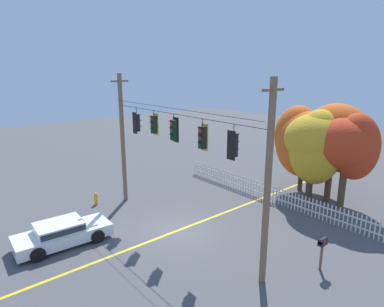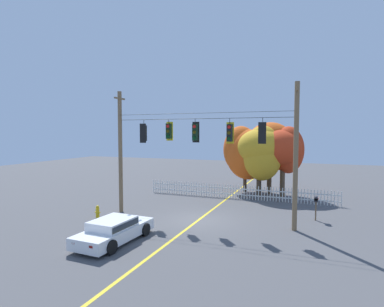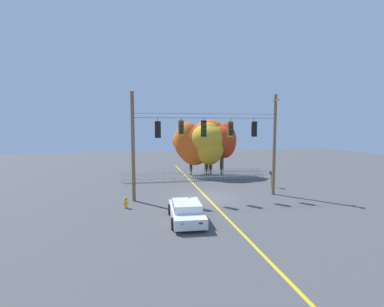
{
  "view_description": "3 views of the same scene",
  "coord_description": "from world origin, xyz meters",
  "px_view_note": "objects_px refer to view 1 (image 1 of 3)",
  "views": [
    {
      "loc": [
        12.42,
        -9.44,
        8.12
      ],
      "look_at": [
        -0.05,
        1.01,
        3.96
      ],
      "focal_mm": 30.91,
      "sensor_mm": 36.0,
      "label": 1
    },
    {
      "loc": [
        6.34,
        -17.34,
        5.21
      ],
      "look_at": [
        -0.64,
        0.55,
        3.95
      ],
      "focal_mm": 29.31,
      "sensor_mm": 36.0,
      "label": 2
    },
    {
      "loc": [
        -5.19,
        -21.0,
        5.5
      ],
      "look_at": [
        -1.08,
        0.39,
        3.37
      ],
      "focal_mm": 26.94,
      "sensor_mm": 36.0,
      "label": 3
    }
  ],
  "objects_px": {
    "autumn_maple_near_fence": "(303,139)",
    "traffic_signal_northbound_primary": "(154,124)",
    "roadside_mailbox": "(323,244)",
    "traffic_signal_northbound_secondary": "(233,145)",
    "traffic_signal_westbound_side": "(137,123)",
    "traffic_signal_eastbound_side": "(203,137)",
    "autumn_oak_far_east": "(338,139)",
    "autumn_maple_far_west": "(348,145)",
    "traffic_signal_southbound_primary": "(174,130)",
    "fire_hydrant": "(96,199)",
    "parked_car": "(62,233)",
    "autumn_maple_mid": "(317,143)"
  },
  "relations": [
    {
      "from": "traffic_signal_northbound_primary",
      "to": "traffic_signal_southbound_primary",
      "type": "bearing_deg",
      "value": 0.02
    },
    {
      "from": "traffic_signal_eastbound_side",
      "to": "autumn_oak_far_east",
      "type": "height_order",
      "value": "autumn_oak_far_east"
    },
    {
      "from": "roadside_mailbox",
      "to": "traffic_signal_northbound_secondary",
      "type": "bearing_deg",
      "value": -138.77
    },
    {
      "from": "autumn_maple_mid",
      "to": "fire_hydrant",
      "type": "xyz_separation_m",
      "value": [
        -8.33,
        -10.7,
        -3.39
      ]
    },
    {
      "from": "fire_hydrant",
      "to": "parked_car",
      "type": "bearing_deg",
      "value": -42.82
    },
    {
      "from": "traffic_signal_northbound_primary",
      "to": "autumn_maple_near_fence",
      "type": "xyz_separation_m",
      "value": [
        2.67,
        10.01,
        -1.71
      ]
    },
    {
      "from": "traffic_signal_westbound_side",
      "to": "traffic_signal_southbound_primary",
      "type": "distance_m",
      "value": 3.46
    },
    {
      "from": "fire_hydrant",
      "to": "traffic_signal_southbound_primary",
      "type": "bearing_deg",
      "value": 17.04
    },
    {
      "from": "traffic_signal_southbound_primary",
      "to": "autumn_maple_mid",
      "type": "height_order",
      "value": "traffic_signal_southbound_primary"
    },
    {
      "from": "autumn_maple_near_fence",
      "to": "traffic_signal_northbound_primary",
      "type": "bearing_deg",
      "value": -104.94
    },
    {
      "from": "traffic_signal_southbound_primary",
      "to": "autumn_maple_far_west",
      "type": "relative_size",
      "value": 0.24
    },
    {
      "from": "traffic_signal_northbound_primary",
      "to": "parked_car",
      "type": "height_order",
      "value": "traffic_signal_northbound_primary"
    },
    {
      "from": "traffic_signal_southbound_primary",
      "to": "autumn_maple_near_fence",
      "type": "height_order",
      "value": "traffic_signal_southbound_primary"
    },
    {
      "from": "traffic_signal_northbound_primary",
      "to": "traffic_signal_northbound_secondary",
      "type": "relative_size",
      "value": 0.92
    },
    {
      "from": "traffic_signal_westbound_side",
      "to": "traffic_signal_eastbound_side",
      "type": "bearing_deg",
      "value": 0.2
    },
    {
      "from": "traffic_signal_westbound_side",
      "to": "autumn_maple_near_fence",
      "type": "distance_m",
      "value": 11.07
    },
    {
      "from": "autumn_oak_far_east",
      "to": "traffic_signal_eastbound_side",
      "type": "bearing_deg",
      "value": -96.6
    },
    {
      "from": "autumn_maple_near_fence",
      "to": "autumn_oak_far_east",
      "type": "bearing_deg",
      "value": 0.05
    },
    {
      "from": "traffic_signal_northbound_primary",
      "to": "autumn_maple_mid",
      "type": "relative_size",
      "value": 0.22
    },
    {
      "from": "traffic_signal_northbound_primary",
      "to": "traffic_signal_northbound_secondary",
      "type": "xyz_separation_m",
      "value": [
        5.66,
        -0.02,
        -0.11
      ]
    },
    {
      "from": "autumn_oak_far_east",
      "to": "autumn_maple_far_west",
      "type": "height_order",
      "value": "autumn_oak_far_east"
    },
    {
      "from": "autumn_oak_far_east",
      "to": "roadside_mailbox",
      "type": "bearing_deg",
      "value": -65.08
    },
    {
      "from": "traffic_signal_southbound_primary",
      "to": "autumn_oak_far_east",
      "type": "height_order",
      "value": "autumn_oak_far_east"
    },
    {
      "from": "traffic_signal_westbound_side",
      "to": "traffic_signal_northbound_secondary",
      "type": "distance_m",
      "value": 7.4
    },
    {
      "from": "autumn_oak_far_east",
      "to": "roadside_mailbox",
      "type": "height_order",
      "value": "autumn_oak_far_east"
    },
    {
      "from": "traffic_signal_northbound_primary",
      "to": "traffic_signal_southbound_primary",
      "type": "xyz_separation_m",
      "value": [
        1.72,
        0.0,
        -0.06
      ]
    },
    {
      "from": "autumn_maple_near_fence",
      "to": "roadside_mailbox",
      "type": "relative_size",
      "value": 4.02
    },
    {
      "from": "autumn_oak_far_east",
      "to": "autumn_maple_far_west",
      "type": "relative_size",
      "value": 1.06
    },
    {
      "from": "parked_car",
      "to": "roadside_mailbox",
      "type": "bearing_deg",
      "value": 39.85
    },
    {
      "from": "traffic_signal_northbound_secondary",
      "to": "roadside_mailbox",
      "type": "height_order",
      "value": "traffic_signal_northbound_secondary"
    },
    {
      "from": "traffic_signal_southbound_primary",
      "to": "autumn_oak_far_east",
      "type": "relative_size",
      "value": 0.23
    },
    {
      "from": "traffic_signal_northbound_primary",
      "to": "fire_hydrant",
      "type": "distance_m",
      "value": 6.63
    },
    {
      "from": "traffic_signal_eastbound_side",
      "to": "parked_car",
      "type": "bearing_deg",
      "value": -130.55
    },
    {
      "from": "traffic_signal_westbound_side",
      "to": "traffic_signal_southbound_primary",
      "type": "bearing_deg",
      "value": 0.32
    },
    {
      "from": "traffic_signal_southbound_primary",
      "to": "autumn_maple_near_fence",
      "type": "relative_size",
      "value": 0.24
    },
    {
      "from": "traffic_signal_southbound_primary",
      "to": "autumn_maple_far_west",
      "type": "distance_m",
      "value": 10.31
    },
    {
      "from": "traffic_signal_eastbound_side",
      "to": "autumn_maple_far_west",
      "type": "bearing_deg",
      "value": 77.01
    },
    {
      "from": "traffic_signal_southbound_primary",
      "to": "parked_car",
      "type": "distance_m",
      "value": 7.22
    },
    {
      "from": "autumn_maple_mid",
      "to": "autumn_oak_far_east",
      "type": "height_order",
      "value": "autumn_oak_far_east"
    },
    {
      "from": "autumn_maple_far_west",
      "to": "parked_car",
      "type": "xyz_separation_m",
      "value": [
        -6.46,
        -14.35,
        -3.29
      ]
    },
    {
      "from": "traffic_signal_westbound_side",
      "to": "fire_hydrant",
      "type": "xyz_separation_m",
      "value": [
        -2.31,
        -1.75,
        -4.83
      ]
    },
    {
      "from": "traffic_signal_northbound_primary",
      "to": "roadside_mailbox",
      "type": "height_order",
      "value": "traffic_signal_northbound_primary"
    },
    {
      "from": "traffic_signal_northbound_primary",
      "to": "traffic_signal_southbound_primary",
      "type": "relative_size",
      "value": 0.93
    },
    {
      "from": "traffic_signal_northbound_primary",
      "to": "roadside_mailbox",
      "type": "distance_m",
      "value": 9.76
    },
    {
      "from": "traffic_signal_westbound_side",
      "to": "traffic_signal_northbound_secondary",
      "type": "height_order",
      "value": "same"
    },
    {
      "from": "parked_car",
      "to": "traffic_signal_eastbound_side",
      "type": "bearing_deg",
      "value": 49.45
    },
    {
      "from": "traffic_signal_northbound_secondary",
      "to": "autumn_oak_far_east",
      "type": "height_order",
      "value": "autumn_oak_far_east"
    },
    {
      "from": "traffic_signal_northbound_secondary",
      "to": "autumn_maple_far_west",
      "type": "distance_m",
      "value": 9.42
    },
    {
      "from": "traffic_signal_westbound_side",
      "to": "traffic_signal_northbound_secondary",
      "type": "xyz_separation_m",
      "value": [
        7.4,
        0.0,
        0.02
      ]
    },
    {
      "from": "traffic_signal_eastbound_side",
      "to": "autumn_maple_near_fence",
      "type": "xyz_separation_m",
      "value": [
        -1.14,
        10.01,
        -1.61
      ]
    }
  ]
}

